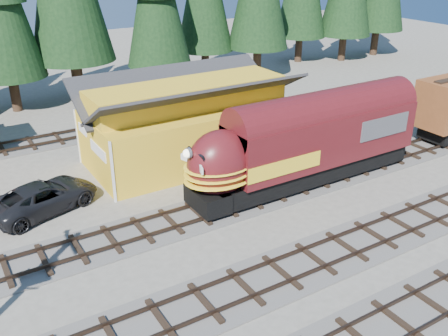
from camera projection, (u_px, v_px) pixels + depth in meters
ground at (296, 236)px, 23.12m from camera, size 120.00×120.00×0.00m
track_siding at (382, 160)px, 30.94m from camera, size 68.00×3.20×0.33m
depot at (189, 113)px, 30.00m from camera, size 12.80×7.00×5.30m
locomotive at (301, 147)px, 26.83m from camera, size 14.44×2.87×3.92m
pickup_truck_a at (43, 197)px, 24.95m from camera, size 6.03×4.10×1.53m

